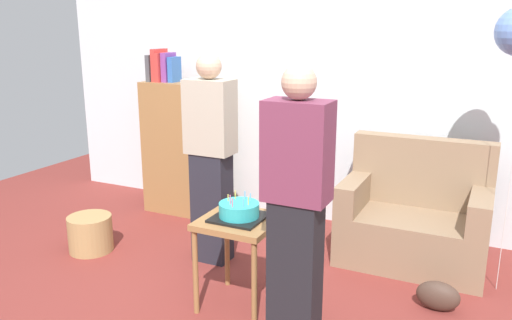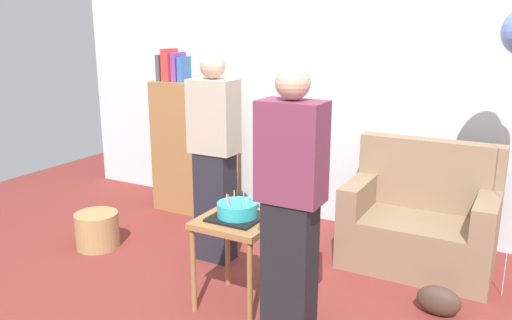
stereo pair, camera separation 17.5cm
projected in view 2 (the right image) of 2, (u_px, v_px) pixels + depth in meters
name	position (u px, v px, depth m)	size (l,w,h in m)	color
wall_back	(343.00, 80.00, 4.64)	(6.00, 0.10, 2.70)	silver
couch	(420.00, 223.00, 3.99)	(1.10, 0.70, 0.96)	#8C7054
bookshelf	(193.00, 145.00, 5.09)	(0.80, 0.36, 1.61)	olive
side_table	(238.00, 232.00, 3.34)	(0.48, 0.48, 0.62)	olive
birthday_cake	(237.00, 211.00, 3.30)	(0.32, 0.32, 0.17)	black
person_blowing_candles	(214.00, 158.00, 3.95)	(0.36, 0.22, 1.63)	#23232D
person_holding_cake	(291.00, 209.00, 2.86)	(0.36, 0.22, 1.63)	black
wicker_basket	(97.00, 230.00, 4.34)	(0.36, 0.36, 0.30)	#A88451
handbag	(439.00, 301.00, 3.32)	(0.28, 0.14, 0.20)	#473328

